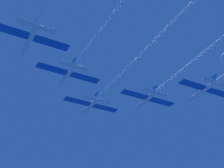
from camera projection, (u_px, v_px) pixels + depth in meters
The scene contains 3 objects.
jet_lead at pixel (126, 69), 73.41m from camera, with size 14.68×58.75×2.43m.
jet_left_wing at pixel (106, 24), 61.26m from camera, with size 14.68×58.73×2.43m.
jet_right_wing at pixel (185, 68), 72.17m from camera, with size 14.68×50.80×2.43m.
Camera 1 is at (-30.85, -71.34, -41.02)m, focal length 53.86 mm.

